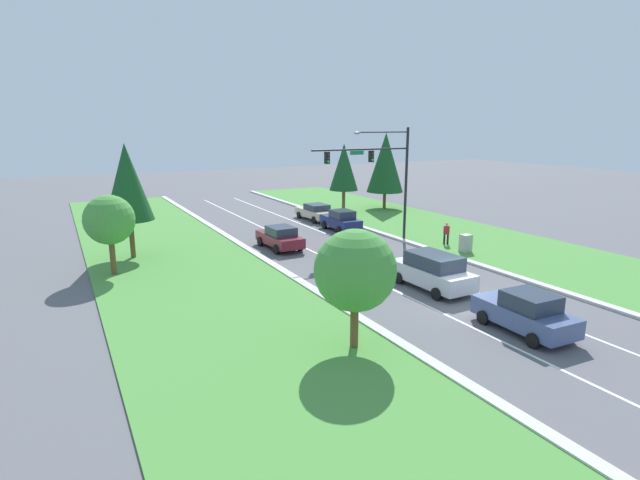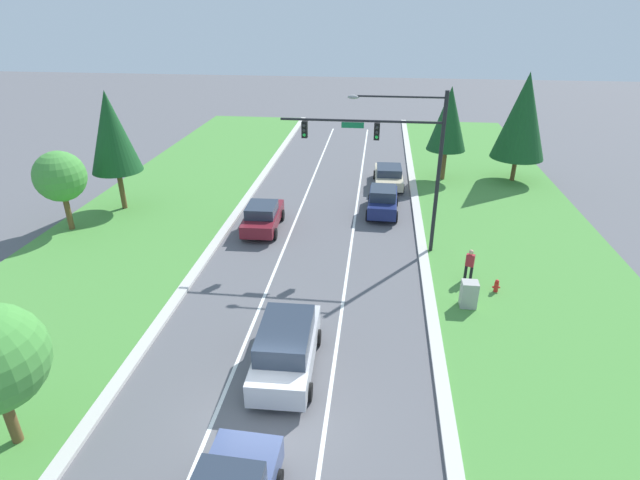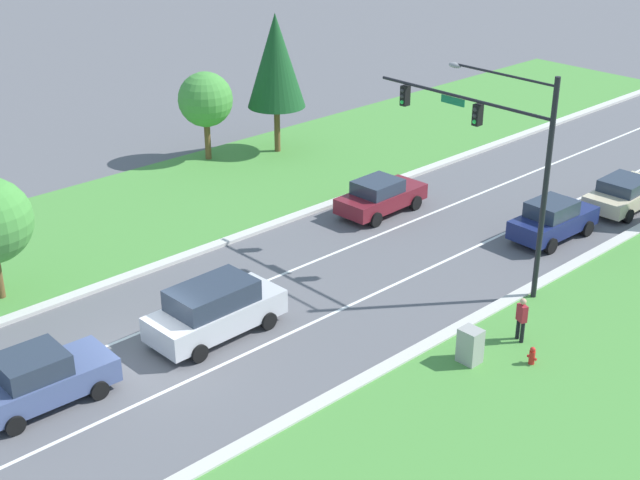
{
  "view_description": "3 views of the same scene",
  "coord_description": "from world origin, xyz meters",
  "views": [
    {
      "loc": [
        -17.08,
        -17.07,
        8.5
      ],
      "look_at": [
        -1.58,
        12.07,
        0.92
      ],
      "focal_mm": 28.0,
      "sensor_mm": 36.0,
      "label": 1
    },
    {
      "loc": [
        3.02,
        -11.61,
        12.15
      ],
      "look_at": [
        0.26,
        11.47,
        0.97
      ],
      "focal_mm": 28.0,
      "sensor_mm": 36.0,
      "label": 2
    },
    {
      "loc": [
        22.02,
        -12.99,
        15.86
      ],
      "look_at": [
        -1.71,
        9.16,
        0.91
      ],
      "focal_mm": 50.0,
      "sensor_mm": 36.0,
      "label": 3
    }
  ],
  "objects": [
    {
      "name": "pedestrian",
      "position": [
        7.58,
        9.77,
        0.94
      ],
      "size": [
        0.43,
        0.34,
        1.69
      ],
      "rotation": [
        0.0,
        0.0,
        2.77
      ],
      "color": "black",
      "rests_on": "ground_plane"
    },
    {
      "name": "oak_far_left_tree",
      "position": [
        -14.59,
        13.11,
        3.27
      ],
      "size": [
        2.84,
        2.84,
        4.71
      ],
      "color": "brown",
      "rests_on": "ground_plane"
    },
    {
      "name": "ground_plane",
      "position": [
        0.0,
        0.0,
        0.0
      ],
      "size": [
        160.0,
        160.0,
        0.0
      ],
      "primitive_type": "plane",
      "color": "#5B5B60"
    },
    {
      "name": "champagne_sedan",
      "position": [
        3.85,
        23.13,
        0.77
      ],
      "size": [
        2.21,
        4.73,
        1.51
      ],
      "rotation": [
        0.0,
        0.0,
        0.03
      ],
      "color": "beige",
      "rests_on": "ground_plane"
    },
    {
      "name": "burgundy_sedan",
      "position": [
        -3.46,
        14.54,
        0.82
      ],
      "size": [
        2.14,
        4.49,
        1.63
      ],
      "rotation": [
        0.0,
        0.0,
        0.03
      ],
      "color": "maroon",
      "rests_on": "ground_plane"
    },
    {
      "name": "lane_stripe_inner_right",
      "position": [
        1.8,
        0.0,
        0.0
      ],
      "size": [
        0.14,
        81.0,
        0.01
      ],
      "color": "white",
      "rests_on": "ground_plane"
    },
    {
      "name": "curb_strip_left",
      "position": [
        -5.65,
        0.0,
        0.07
      ],
      "size": [
        0.5,
        90.0,
        0.15
      ],
      "color": "beige",
      "rests_on": "ground_plane"
    },
    {
      "name": "navy_sedan",
      "position": [
        3.47,
        17.84,
        0.87
      ],
      "size": [
        2.02,
        4.32,
        1.75
      ],
      "rotation": [
        0.0,
        0.0,
        -0.03
      ],
      "color": "navy",
      "rests_on": "ground_plane"
    },
    {
      "name": "lane_stripe_inner_left",
      "position": [
        -1.8,
        0.0,
        0.0
      ],
      "size": [
        0.14,
        81.0,
        0.01
      ],
      "color": "white",
      "rests_on": "ground_plane"
    },
    {
      "name": "silver_suv",
      "position": [
        0.11,
        2.54,
        0.99
      ],
      "size": [
        2.26,
        4.91,
        1.94
      ],
      "rotation": [
        0.0,
        0.0,
        0.02
      ],
      "color": "silver",
      "rests_on": "ground_plane"
    },
    {
      "name": "curb_strip_right",
      "position": [
        5.65,
        0.0,
        0.07
      ],
      "size": [
        0.5,
        90.0,
        0.15
      ],
      "color": "beige",
      "rests_on": "ground_plane"
    },
    {
      "name": "conifer_mid_left_tree",
      "position": [
        -13.04,
        16.59,
        5.0
      ],
      "size": [
        3.06,
        3.06,
        7.47
      ],
      "color": "brown",
      "rests_on": "ground_plane"
    },
    {
      "name": "grass_verge_left",
      "position": [
        -10.9,
        0.0,
        0.04
      ],
      "size": [
        10.0,
        90.0,
        0.08
      ],
      "color": "#4C8E3D",
      "rests_on": "ground_plane"
    },
    {
      "name": "traffic_signal_mast",
      "position": [
        3.85,
        12.76,
        5.58
      ],
      "size": [
        8.02,
        0.41,
        8.4
      ],
      "color": "black",
      "rests_on": "ground_plane"
    },
    {
      "name": "utility_cabinet",
      "position": [
        7.24,
        7.47,
        0.64
      ],
      "size": [
        0.7,
        0.6,
        1.28
      ],
      "color": "#9E9E99",
      "rests_on": "ground_plane"
    },
    {
      "name": "slate_blue_sedan",
      "position": [
        -0.23,
        -3.76,
        0.87
      ],
      "size": [
        2.2,
        4.4,
        1.77
      ],
      "rotation": [
        0.0,
        0.0,
        -0.03
      ],
      "color": "#475684",
      "rests_on": "ground_plane"
    },
    {
      "name": "fire_hydrant",
      "position": [
        8.71,
        8.85,
        0.34
      ],
      "size": [
        0.34,
        0.2,
        0.7
      ],
      "color": "red",
      "rests_on": "ground_plane"
    }
  ]
}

